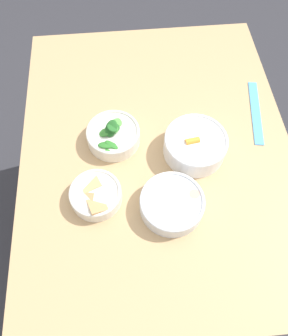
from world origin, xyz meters
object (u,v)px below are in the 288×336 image
object	(u,v)px
bowl_greens	(113,135)
ruler	(256,112)
bowl_cookies	(96,195)
bowl_carrots	(195,145)
bowl_beans_hotdog	(172,204)

from	to	relation	value
bowl_greens	ruler	world-z (taller)	bowl_greens
bowl_cookies	bowl_carrots	bearing A→B (deg)	113.37
bowl_greens	bowl_beans_hotdog	world-z (taller)	bowl_greens
bowl_cookies	ruler	world-z (taller)	bowl_cookies
bowl_beans_hotdog	ruler	world-z (taller)	bowl_beans_hotdog
bowl_cookies	ruler	xyz separation A→B (m)	(-0.26, 0.52, -0.02)
bowl_carrots	ruler	bearing A→B (deg)	119.80
ruler	bowl_cookies	bearing A→B (deg)	-63.75
bowl_greens	bowl_beans_hotdog	xyz separation A→B (m)	(0.24, 0.15, -0.00)
bowl_carrots	bowl_beans_hotdog	size ratio (longest dim) A/B	1.06
bowl_carrots	bowl_beans_hotdog	xyz separation A→B (m)	(0.17, -0.09, -0.01)
bowl_carrots	bowl_cookies	xyz separation A→B (m)	(0.13, -0.29, -0.01)
bowl_carrots	bowl_cookies	world-z (taller)	bowl_carrots
bowl_beans_hotdog	bowl_cookies	distance (m)	0.21
bowl_carrots	ruler	xyz separation A→B (m)	(-0.13, 0.23, -0.04)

